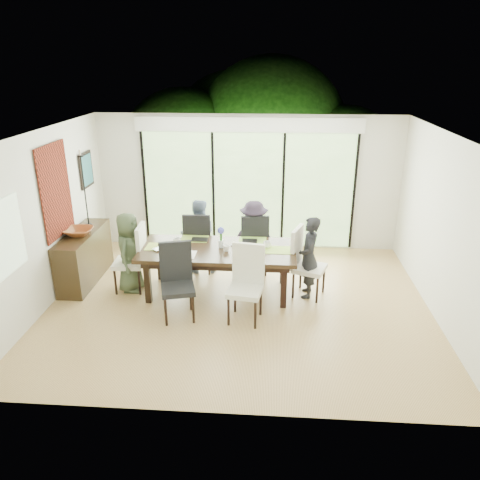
# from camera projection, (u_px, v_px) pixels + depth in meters

# --- Properties ---
(floor) EXTENTS (6.00, 5.00, 0.01)m
(floor) POSITION_uv_depth(u_px,v_px,m) (239.00, 304.00, 7.52)
(floor) COLOR olive
(floor) RESTS_ON ground
(ceiling) EXTENTS (6.00, 5.00, 0.01)m
(ceiling) POSITION_uv_depth(u_px,v_px,m) (239.00, 133.00, 6.54)
(ceiling) COLOR white
(ceiling) RESTS_ON wall_back
(wall_back) EXTENTS (6.00, 0.02, 2.70)m
(wall_back) POSITION_uv_depth(u_px,v_px,m) (248.00, 183.00, 9.36)
(wall_back) COLOR silver
(wall_back) RESTS_ON floor
(wall_front) EXTENTS (6.00, 0.02, 2.70)m
(wall_front) POSITION_uv_depth(u_px,v_px,m) (220.00, 307.00, 4.70)
(wall_front) COLOR white
(wall_front) RESTS_ON floor
(wall_left) EXTENTS (0.02, 5.00, 2.70)m
(wall_left) POSITION_uv_depth(u_px,v_px,m) (45.00, 220.00, 7.23)
(wall_left) COLOR silver
(wall_left) RESTS_ON floor
(wall_right) EXTENTS (0.02, 5.00, 2.70)m
(wall_right) POSITION_uv_depth(u_px,v_px,m) (444.00, 229.00, 6.82)
(wall_right) COLOR white
(wall_right) RESTS_ON floor
(glass_doors) EXTENTS (4.20, 0.02, 2.30)m
(glass_doors) POSITION_uv_depth(u_px,v_px,m) (248.00, 191.00, 9.38)
(glass_doors) COLOR #598C3F
(glass_doors) RESTS_ON wall_back
(blinds_header) EXTENTS (4.40, 0.06, 0.28)m
(blinds_header) POSITION_uv_depth(u_px,v_px,m) (248.00, 125.00, 8.90)
(blinds_header) COLOR white
(blinds_header) RESTS_ON wall_back
(mullion_a) EXTENTS (0.05, 0.04, 2.30)m
(mullion_a) POSITION_uv_depth(u_px,v_px,m) (145.00, 189.00, 9.51)
(mullion_a) COLOR black
(mullion_a) RESTS_ON wall_back
(mullion_b) EXTENTS (0.05, 0.04, 2.30)m
(mullion_b) POSITION_uv_depth(u_px,v_px,m) (213.00, 190.00, 9.42)
(mullion_b) COLOR black
(mullion_b) RESTS_ON wall_back
(mullion_c) EXTENTS (0.05, 0.04, 2.30)m
(mullion_c) POSITION_uv_depth(u_px,v_px,m) (283.00, 191.00, 9.32)
(mullion_c) COLOR black
(mullion_c) RESTS_ON wall_back
(mullion_d) EXTENTS (0.05, 0.04, 2.30)m
(mullion_d) POSITION_uv_depth(u_px,v_px,m) (354.00, 193.00, 9.23)
(mullion_d) COLOR black
(mullion_d) RESTS_ON wall_back
(side_window) EXTENTS (0.02, 0.90, 1.00)m
(side_window) POSITION_uv_depth(u_px,v_px,m) (4.00, 239.00, 6.06)
(side_window) COLOR #8CAD7F
(side_window) RESTS_ON wall_left
(deck) EXTENTS (6.00, 1.80, 0.10)m
(deck) POSITION_uv_depth(u_px,v_px,m) (250.00, 233.00, 10.70)
(deck) COLOR brown
(deck) RESTS_ON ground
(rail_top) EXTENTS (6.00, 0.08, 0.06)m
(rail_top) POSITION_uv_depth(u_px,v_px,m) (252.00, 198.00, 11.22)
(rail_top) COLOR brown
(rail_top) RESTS_ON deck
(foliage_left) EXTENTS (3.20, 3.20, 3.20)m
(foliage_left) POSITION_uv_depth(u_px,v_px,m) (184.00, 152.00, 11.95)
(foliage_left) COLOR #14380F
(foliage_left) RESTS_ON ground
(foliage_mid) EXTENTS (4.00, 4.00, 4.00)m
(foliage_mid) POSITION_uv_depth(u_px,v_px,m) (271.00, 135.00, 12.23)
(foliage_mid) COLOR #14380F
(foliage_mid) RESTS_ON ground
(foliage_right) EXTENTS (2.80, 2.80, 2.80)m
(foliage_right) POSITION_uv_depth(u_px,v_px,m) (343.00, 163.00, 11.56)
(foliage_right) COLOR #14380F
(foliage_right) RESTS_ON ground
(foliage_far) EXTENTS (3.60, 3.60, 3.60)m
(foliage_far) POSITION_uv_depth(u_px,v_px,m) (235.00, 137.00, 13.01)
(foliage_far) COLOR #14380F
(foliage_far) RESTS_ON ground
(table_top) EXTENTS (2.53, 1.16, 0.06)m
(table_top) POSITION_uv_depth(u_px,v_px,m) (218.00, 250.00, 7.62)
(table_top) COLOR black
(table_top) RESTS_ON floor
(table_apron) EXTENTS (2.32, 0.95, 0.11)m
(table_apron) POSITION_uv_depth(u_px,v_px,m) (218.00, 256.00, 7.65)
(table_apron) COLOR black
(table_apron) RESTS_ON floor
(table_leg_fl) EXTENTS (0.10, 0.10, 0.73)m
(table_leg_fl) POSITION_uv_depth(u_px,v_px,m) (148.00, 282.00, 7.43)
(table_leg_fl) COLOR black
(table_leg_fl) RESTS_ON floor
(table_leg_fr) EXTENTS (0.10, 0.10, 0.73)m
(table_leg_fr) POSITION_uv_depth(u_px,v_px,m) (284.00, 286.00, 7.29)
(table_leg_fr) COLOR black
(table_leg_fr) RESTS_ON floor
(table_leg_bl) EXTENTS (0.10, 0.10, 0.73)m
(table_leg_bl) POSITION_uv_depth(u_px,v_px,m) (160.00, 260.00, 8.23)
(table_leg_bl) COLOR black
(table_leg_bl) RESTS_ON floor
(table_leg_br) EXTENTS (0.10, 0.10, 0.73)m
(table_leg_br) POSITION_uv_depth(u_px,v_px,m) (283.00, 264.00, 8.09)
(table_leg_br) COLOR black
(table_leg_br) RESTS_ON floor
(chair_left_end) EXTENTS (0.51, 0.51, 1.16)m
(chair_left_end) POSITION_uv_depth(u_px,v_px,m) (129.00, 258.00, 7.78)
(chair_left_end) COLOR white
(chair_left_end) RESTS_ON floor
(chair_right_end) EXTENTS (0.62, 0.62, 1.16)m
(chair_right_end) POSITION_uv_depth(u_px,v_px,m) (310.00, 263.00, 7.58)
(chair_right_end) COLOR white
(chair_right_end) RESTS_ON floor
(chair_far_left) EXTENTS (0.50, 0.50, 1.16)m
(chair_far_left) POSITION_uv_depth(u_px,v_px,m) (199.00, 241.00, 8.50)
(chair_far_left) COLOR black
(chair_far_left) RESTS_ON floor
(chair_far_right) EXTENTS (0.55, 0.55, 1.16)m
(chair_far_right) POSITION_uv_depth(u_px,v_px,m) (254.00, 242.00, 8.44)
(chair_far_right) COLOR black
(chair_far_right) RESTS_ON floor
(chair_near_left) EXTENTS (0.60, 0.60, 1.16)m
(chair_near_left) POSITION_uv_depth(u_px,v_px,m) (178.00, 283.00, 6.91)
(chair_near_left) COLOR black
(chair_near_left) RESTS_ON floor
(chair_near_right) EXTENTS (0.56, 0.56, 1.16)m
(chair_near_right) POSITION_uv_depth(u_px,v_px,m) (245.00, 285.00, 6.84)
(chair_near_right) COLOR white
(chair_near_right) RESTS_ON floor
(person_left_end) EXTENTS (0.44, 0.66, 1.36)m
(person_left_end) POSITION_uv_depth(u_px,v_px,m) (129.00, 252.00, 7.75)
(person_left_end) COLOR #3F4E34
(person_left_end) RESTS_ON floor
(person_right_end) EXTENTS (0.44, 0.66, 1.36)m
(person_right_end) POSITION_uv_depth(u_px,v_px,m) (309.00, 257.00, 7.55)
(person_right_end) COLOR black
(person_right_end) RESTS_ON floor
(person_far_left) EXTENTS (0.69, 0.50, 1.36)m
(person_far_left) POSITION_uv_depth(u_px,v_px,m) (198.00, 236.00, 8.45)
(person_far_left) COLOR slate
(person_far_left) RESTS_ON floor
(person_far_right) EXTENTS (0.65, 0.42, 1.36)m
(person_far_right) POSITION_uv_depth(u_px,v_px,m) (254.00, 237.00, 8.38)
(person_far_right) COLOR #292030
(person_far_right) RESTS_ON floor
(placemat_left) EXTENTS (0.46, 0.34, 0.01)m
(placemat_left) POSITION_uv_depth(u_px,v_px,m) (160.00, 247.00, 7.67)
(placemat_left) COLOR #93A33A
(placemat_left) RESTS_ON table_top
(placemat_right) EXTENTS (0.46, 0.34, 0.01)m
(placemat_right) POSITION_uv_depth(u_px,v_px,m) (276.00, 250.00, 7.54)
(placemat_right) COLOR #8EB340
(placemat_right) RESTS_ON table_top
(placemat_far_l) EXTENTS (0.46, 0.34, 0.01)m
(placemat_far_l) POSITION_uv_depth(u_px,v_px,m) (194.00, 239.00, 8.01)
(placemat_far_l) COLOR #87A63B
(placemat_far_l) RESTS_ON table_top
(placemat_far_r) EXTENTS (0.46, 0.34, 0.01)m
(placemat_far_r) POSITION_uv_depth(u_px,v_px,m) (253.00, 240.00, 7.94)
(placemat_far_r) COLOR #84B440
(placemat_far_r) RESTS_ON table_top
(placemat_paper) EXTENTS (0.46, 0.34, 0.01)m
(placemat_paper) POSITION_uv_depth(u_px,v_px,m) (181.00, 255.00, 7.36)
(placemat_paper) COLOR white
(placemat_paper) RESTS_ON table_top
(tablet_far_l) EXTENTS (0.27, 0.19, 0.01)m
(tablet_far_l) POSITION_uv_depth(u_px,v_px,m) (200.00, 239.00, 7.95)
(tablet_far_l) COLOR black
(tablet_far_l) RESTS_ON table_top
(tablet_far_r) EXTENTS (0.25, 0.18, 0.01)m
(tablet_far_r) POSITION_uv_depth(u_px,v_px,m) (250.00, 241.00, 7.89)
(tablet_far_r) COLOR black
(tablet_far_r) RESTS_ON table_top
(papers) EXTENTS (0.32, 0.23, 0.00)m
(papers) POSITION_uv_depth(u_px,v_px,m) (261.00, 251.00, 7.51)
(papers) COLOR white
(papers) RESTS_ON table_top
(platter_base) EXTENTS (0.27, 0.27, 0.03)m
(platter_base) POSITION_uv_depth(u_px,v_px,m) (181.00, 254.00, 7.36)
(platter_base) COLOR white
(platter_base) RESTS_ON table_top
(platter_snacks) EXTENTS (0.21, 0.21, 0.01)m
(platter_snacks) POSITION_uv_depth(u_px,v_px,m) (181.00, 253.00, 7.35)
(platter_snacks) COLOR #D96019
(platter_snacks) RESTS_ON table_top
(vase) EXTENTS (0.08, 0.08, 0.13)m
(vase) POSITION_uv_depth(u_px,v_px,m) (221.00, 244.00, 7.63)
(vase) COLOR silver
(vase) RESTS_ON table_top
(hyacinth_stems) EXTENTS (0.04, 0.04, 0.17)m
(hyacinth_stems) POSITION_uv_depth(u_px,v_px,m) (221.00, 237.00, 7.58)
(hyacinth_stems) COLOR #337226
(hyacinth_stems) RESTS_ON table_top
(hyacinth_blooms) EXTENTS (0.12, 0.12, 0.12)m
(hyacinth_blooms) POSITION_uv_depth(u_px,v_px,m) (221.00, 230.00, 7.54)
(hyacinth_blooms) COLOR #5256CD
(hyacinth_blooms) RESTS_ON table_top
(laptop) EXTENTS (0.40, 0.41, 0.03)m
(laptop) POSITION_uv_depth(u_px,v_px,m) (165.00, 249.00, 7.57)
(laptop) COLOR silver
(laptop) RESTS_ON table_top
(cup_a) EXTENTS (0.18, 0.18, 0.10)m
(cup_a) POSITION_uv_depth(u_px,v_px,m) (177.00, 241.00, 7.77)
(cup_a) COLOR white
(cup_a) RESTS_ON table_top
(cup_b) EXTENTS (0.15, 0.15, 0.10)m
(cup_b) POSITION_uv_depth(u_px,v_px,m) (226.00, 248.00, 7.49)
(cup_b) COLOR white
(cup_b) RESTS_ON table_top
(cup_c) EXTENTS (0.17, 0.17, 0.10)m
(cup_c) POSITION_uv_depth(u_px,v_px,m) (267.00, 245.00, 7.63)
(cup_c) COLOR white
(cup_c) RESTS_ON table_top
(book) EXTENTS (0.27, 0.29, 0.02)m
(book) POSITION_uv_depth(u_px,v_px,m) (233.00, 247.00, 7.63)
(book) COLOR white
(book) RESTS_ON table_top
(sideboard) EXTENTS (0.44, 1.58, 0.89)m
(sideboard) POSITION_uv_depth(u_px,v_px,m) (85.00, 257.00, 8.17)
(sideboard) COLOR black
(sideboard) RESTS_ON floor
(bowl) EXTENTS (0.47, 0.47, 0.11)m
(bowl) POSITION_uv_depth(u_px,v_px,m) (79.00, 232.00, 7.90)
(bowl) COLOR brown
(bowl) RESTS_ON sideboard
(candlestick_base) EXTENTS (0.10, 0.10, 0.04)m
(candlestick_base) POSITION_uv_depth(u_px,v_px,m) (89.00, 225.00, 8.33)
(candlestick_base) COLOR black
(candlestick_base) RESTS_ON sideboard
(candlestick_shaft) EXTENTS (0.02, 0.02, 1.23)m
(candlestick_shaft) POSITION_uv_depth(u_px,v_px,m) (85.00, 191.00, 8.10)
(candlestick_shaft) COLOR black
(candlestick_shaft) RESTS_ON sideboard
(candlestick_pan) EXTENTS (0.10, 0.10, 0.03)m
(candlestick_pan) POSITION_uv_depth(u_px,v_px,m) (80.00, 156.00, 7.88)
(candlestick_pan) COLOR black
(candlestick_pan) RESTS_ON sideboard
(candle) EXTENTS (0.04, 0.04, 0.10)m
(candle) POSITION_uv_depth(u_px,v_px,m) (80.00, 153.00, 7.86)
(candle) COLOR silver
(candle) RESTS_ON sideboard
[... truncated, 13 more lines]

